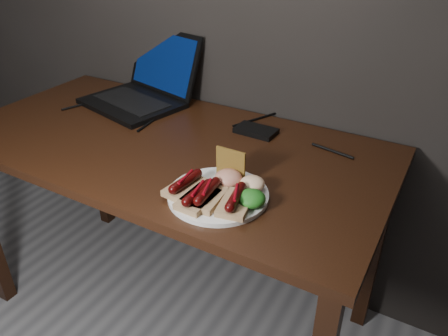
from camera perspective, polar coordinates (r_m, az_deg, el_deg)
desk at (r=1.44m, az=-7.44°, el=0.30°), size 1.40×0.70×0.75m
laptop at (r=1.71m, az=-10.46°, el=10.24°), size 0.42×0.42×0.25m
hard_drive at (r=1.44m, az=4.19°, el=4.89°), size 0.14×0.08×0.02m
desk_cables at (r=1.53m, az=-3.86°, el=6.28°), size 1.03×0.39×0.01m
plate at (r=1.12m, az=-0.76°, el=-3.51°), size 0.30×0.30×0.01m
bread_sausage_left at (r=1.12m, az=-5.00°, el=-2.21°), size 0.08×0.12×0.04m
bread_sausage_center at (r=1.07m, az=-2.20°, el=-3.54°), size 0.08×0.12×0.04m
bread_sausage_right at (r=1.05m, az=1.54°, el=-4.29°), size 0.09×0.13×0.04m
bread_sausage_extra at (r=1.07m, az=-3.41°, el=-3.73°), size 0.07×0.12×0.04m
crispbread at (r=1.15m, az=0.87°, el=0.56°), size 0.08×0.01×0.08m
salad_greens at (r=1.06m, az=3.60°, el=-4.00°), size 0.07×0.07×0.04m
salsa_mound at (r=1.14m, az=0.57°, el=-1.29°), size 0.07×0.07×0.04m
coleslaw_mound at (r=1.12m, az=3.72°, el=-2.04°), size 0.06×0.06×0.04m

